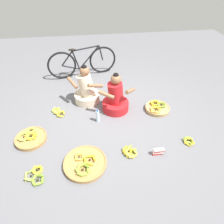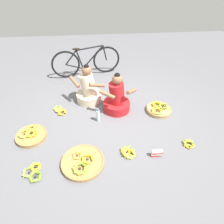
# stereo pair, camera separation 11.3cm
# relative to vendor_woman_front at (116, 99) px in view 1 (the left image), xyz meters

# --- Properties ---
(ground_plane) EXTENTS (10.00, 10.00, 0.00)m
(ground_plane) POSITION_rel_vendor_woman_front_xyz_m (-0.14, -0.30, -0.26)
(ground_plane) COLOR slate
(vendor_woman_front) EXTENTS (0.73, 0.52, 0.81)m
(vendor_woman_front) POSITION_rel_vendor_woman_front_xyz_m (0.00, 0.00, 0.00)
(vendor_woman_front) COLOR red
(vendor_woman_front) RESTS_ON ground
(vendor_woman_behind) EXTENTS (0.70, 0.54, 0.82)m
(vendor_woman_behind) POSITION_rel_vendor_woman_front_xyz_m (-0.55, 0.36, 0.01)
(vendor_woman_behind) COLOR beige
(vendor_woman_behind) RESTS_ON ground
(bicycle_leaning) EXTENTS (1.68, 0.36, 0.73)m
(bicycle_leaning) POSITION_rel_vendor_woman_front_xyz_m (-0.59, 1.50, 0.10)
(bicycle_leaning) COLOR black
(bicycle_leaning) RESTS_ON ground
(banana_basket_front_left) EXTENTS (0.64, 0.64, 0.14)m
(banana_basket_front_left) POSITION_rel_vendor_woman_front_xyz_m (-0.64, -1.24, -0.22)
(banana_basket_front_left) COLOR #A87F47
(banana_basket_front_left) RESTS_ON ground
(banana_basket_front_right) EXTENTS (0.51, 0.51, 0.14)m
(banana_basket_front_right) POSITION_rel_vendor_woman_front_xyz_m (-1.52, -0.62, -0.21)
(banana_basket_front_right) COLOR #A87F47
(banana_basket_front_right) RESTS_ON ground
(banana_basket_mid_left) EXTENTS (0.48, 0.48, 0.16)m
(banana_basket_mid_left) POSITION_rel_vendor_woman_front_xyz_m (0.82, -0.14, -0.21)
(banana_basket_mid_left) COLOR tan
(banana_basket_mid_left) RESTS_ON ground
(loose_bananas_mid_right) EXTENTS (0.29, 0.32, 0.08)m
(loose_bananas_mid_right) POSITION_rel_vendor_woman_front_xyz_m (-1.13, 0.03, -0.23)
(loose_bananas_mid_right) COLOR yellow
(loose_bananas_mid_right) RESTS_ON ground
(loose_bananas_front_center) EXTENTS (0.25, 0.25, 0.10)m
(loose_bananas_front_center) POSITION_rel_vendor_woman_front_xyz_m (0.05, -1.11, -0.23)
(loose_bananas_front_center) COLOR yellow
(loose_bananas_front_center) RESTS_ON ground
(loose_bananas_near_vendor) EXTENTS (0.29, 0.36, 0.10)m
(loose_bananas_near_vendor) POSITION_rel_vendor_woman_front_xyz_m (-1.32, -1.33, -0.23)
(loose_bananas_near_vendor) COLOR olive
(loose_bananas_near_vendor) RESTS_ON ground
(loose_bananas_back_right) EXTENTS (0.19, 0.22, 0.08)m
(loose_bananas_back_right) POSITION_rel_vendor_woman_front_xyz_m (1.06, -1.02, -0.23)
(loose_bananas_back_right) COLOR yellow
(loose_bananas_back_right) RESTS_ON ground
(water_bottle) EXTENTS (0.07, 0.07, 0.26)m
(water_bottle) POSITION_rel_vendor_woman_front_xyz_m (-0.38, -0.31, -0.14)
(water_bottle) COLOR silver
(water_bottle) RESTS_ON ground
(packet_carton_stack) EXTENTS (0.18, 0.06, 0.12)m
(packet_carton_stack) POSITION_rel_vendor_woman_front_xyz_m (0.49, -1.19, -0.20)
(packet_carton_stack) COLOR red
(packet_carton_stack) RESTS_ON ground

